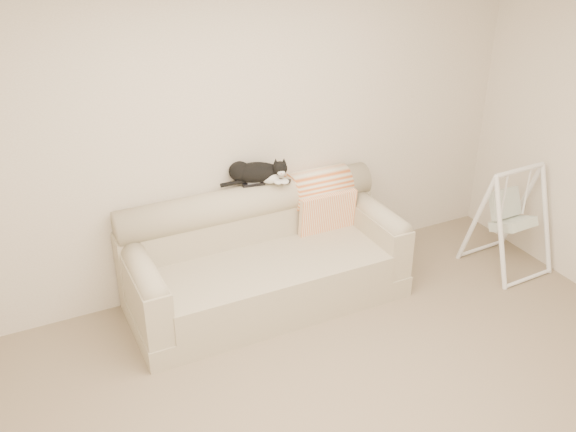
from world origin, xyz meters
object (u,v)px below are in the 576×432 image
object	(u,v)px
tuxedo_cat	(256,172)
remote_a	(254,184)
remote_b	(280,181)
sofa	(263,260)
baby_swing	(510,218)

from	to	relation	value
tuxedo_cat	remote_a	bearing A→B (deg)	-159.82
remote_a	remote_b	world-z (taller)	remote_a
tuxedo_cat	sofa	bearing A→B (deg)	-105.46
sofa	baby_swing	distance (m)	2.19
remote_a	baby_swing	size ratio (longest dim) A/B	0.19
remote_a	remote_b	distance (m)	0.22
sofa	remote_b	world-z (taller)	remote_b
remote_b	remote_a	bearing A→B (deg)	172.58
baby_swing	remote_b	bearing A→B (deg)	158.95
sofa	remote_a	size ratio (longest dim) A/B	11.87
remote_a	baby_swing	distance (m)	2.26
remote_b	tuxedo_cat	world-z (taller)	tuxedo_cat
tuxedo_cat	remote_b	bearing A→B (deg)	-11.84
sofa	baby_swing	bearing A→B (deg)	-13.07
tuxedo_cat	baby_swing	distance (m)	2.25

